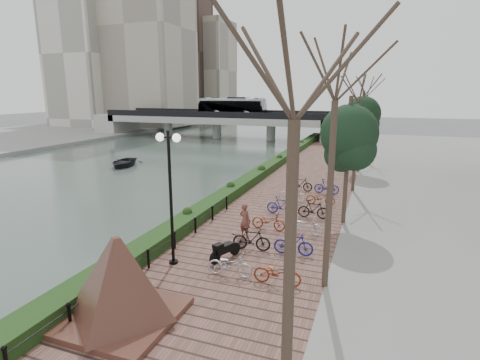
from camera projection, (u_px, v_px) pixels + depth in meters
The scene contains 14 objects.
ground at pixel (103, 285), 14.20m from camera, with size 220.00×220.00×0.00m, color #59595B.
river_water at pixel (146, 158), 42.09m from camera, with size 30.00×130.00×0.02m, color #4D6054.
promenade at pixel (300, 184), 28.79m from camera, with size 8.00×75.00×0.50m, color brown.
hedge at pixel (266, 168), 32.09m from camera, with size 1.10×56.00×0.60m, color #1D3E16.
chain_fence at pixel (162, 250), 15.36m from camera, with size 0.10×14.10×0.70m.
granite_monument at pixel (119, 279), 10.94m from camera, with size 3.95×3.95×2.62m.
lamppost at pixel (170, 171), 14.09m from camera, with size 1.02×0.32×5.28m.
motorcycle at pixel (225, 249), 15.18m from camera, with size 0.45×1.45×0.90m, color black, non-canonical shape.
pedestrian at pixel (245, 220), 17.42m from camera, with size 0.61×0.40×1.67m, color brown.
bicycle_parking at pixel (292, 215), 19.33m from camera, with size 2.40×14.69×1.00m.
street_trees at pixel (352, 152), 22.26m from camera, with size 3.20×37.12×6.80m.
bridge at pixel (220, 117), 59.41m from camera, with size 36.00×10.77×6.50m.
boat at pixel (124, 162), 36.97m from camera, with size 2.94×4.12×0.85m, color black.
far_buildings at pixel (145, 52), 84.78m from camera, with size 35.00×38.00×38.00m.
Camera 1 is at (9.35, -10.32, 7.14)m, focal length 28.00 mm.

